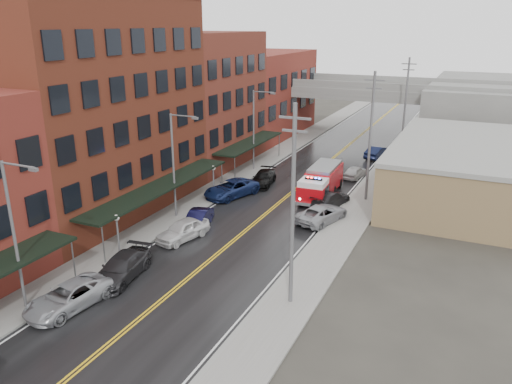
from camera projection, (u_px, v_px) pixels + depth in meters
The scene contains 32 objects.
road at pixel (275, 206), 45.70m from camera, with size 11.00×160.00×0.02m, color black.
sidewalk_left at pixel (206, 195), 48.55m from camera, with size 3.00×160.00×0.15m, color slate.
sidewalk_right at pixel (354, 218), 42.80m from camera, with size 3.00×160.00×0.15m, color slate.
curb_left at pixel (221, 197), 47.90m from camera, with size 0.30×160.00×0.15m, color gray.
curb_right at pixel (335, 215), 43.45m from camera, with size 0.30×160.00×0.15m, color gray.
brick_building_b at pixel (99, 110), 42.01m from camera, with size 9.00×20.00×18.00m, color #552116.
brick_building_c at pixel (204, 100), 57.56m from camera, with size 9.00×15.00×15.00m, color #5D231B.
brick_building_far at pixel (265, 94), 73.11m from camera, with size 9.00×20.00×12.00m, color maroon.
tan_building at pixel (472, 173), 47.21m from camera, with size 14.00×22.00×5.00m, color olive.
right_far_block at pixel (497, 110), 71.76m from camera, with size 18.00×30.00×8.00m, color slate.
awning_1 at pixel (161, 186), 41.66m from camera, with size 2.60×18.00×3.09m.
awning_2 at pixel (250, 143), 56.73m from camera, with size 2.60×13.00×3.09m.
globe_lamp_1 at pixel (117, 225), 35.43m from camera, with size 0.44×0.44×3.12m.
globe_lamp_2 at pixel (213, 174), 47.48m from camera, with size 0.44×0.44×3.12m.
street_lamp_0 at pixel (16, 228), 27.67m from camera, with size 2.64×0.22×9.00m.
street_lamp_1 at pixel (176, 159), 41.44m from camera, with size 2.64×0.22×9.00m.
street_lamp_2 at pixel (256, 125), 55.22m from camera, with size 2.64×0.22×9.00m.
utility_pole_0 at pixel (293, 205), 27.92m from camera, with size 1.80×0.24×12.00m.
utility_pole_1 at pixel (370, 135), 45.14m from camera, with size 1.80×0.24×12.00m.
utility_pole_2 at pixel (405, 104), 62.36m from camera, with size 1.80×0.24×12.00m.
overpass at pixel (361, 96), 71.32m from camera, with size 40.00×10.00×7.50m.
fire_truck at pixel (321, 181), 47.74m from camera, with size 3.41×7.98×2.88m.
parked_car_left_2 at pixel (68, 297), 29.22m from camera, with size 2.46×5.34×1.49m, color #989A9F.
parked_car_left_3 at pixel (122, 268), 32.63m from camera, with size 2.17×5.35×1.55m, color black.
parked_car_left_4 at pixel (183, 230), 38.51m from camera, with size 1.87×4.64×1.58m, color silver.
parked_car_left_5 at pixel (198, 219), 40.81m from camera, with size 1.48×4.26×1.40m, color black.
parked_car_left_6 at pixel (231, 189), 48.04m from camera, with size 2.67×5.79×1.61m, color #14214C.
parked_car_left_7 at pixel (263, 178), 51.59m from camera, with size 1.98×4.88×1.42m, color black.
parked_car_right_0 at pixel (322, 214), 41.95m from camera, with size 2.46×5.34×1.48m, color gray.
parked_car_right_1 at pixel (331, 199), 45.61m from camera, with size 1.96×4.81×1.40m, color black.
parked_car_right_2 at pixel (355, 172), 53.89m from camera, with size 1.56×3.88×1.32m, color #B4B4B4.
parked_car_right_3 at pixel (378, 152), 61.68m from camera, with size 1.61×4.63×1.53m, color black.
Camera 1 is at (16.22, -9.69, 15.98)m, focal length 35.00 mm.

